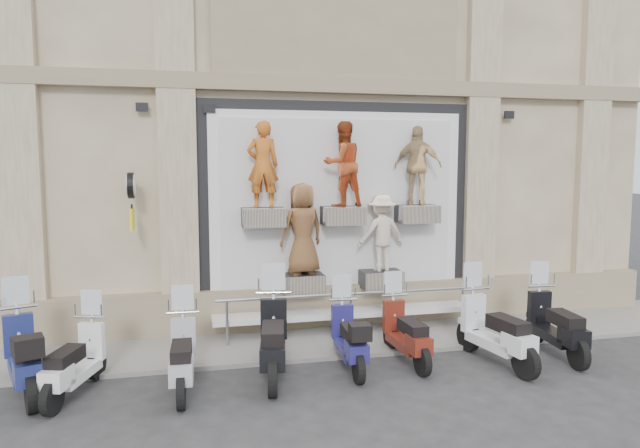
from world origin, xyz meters
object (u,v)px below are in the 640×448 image
(scooter_d, at_px, (273,324))
(scooter_h, at_px, (557,312))
(clock_sign_bracket, at_px, (131,194))
(guard_rail, at_px, (351,317))
(scooter_e, at_px, (349,326))
(scooter_b, at_px, (74,348))
(scooter_f, at_px, (406,320))
(scooter_g, at_px, (496,317))
(scooter_a, at_px, (23,340))
(scooter_c, at_px, (182,343))

(scooter_d, height_order, scooter_h, scooter_d)
(scooter_d, relative_size, scooter_h, 1.09)
(clock_sign_bracket, bearing_deg, guard_rail, -6.84)
(scooter_h, bearing_deg, scooter_e, -177.69)
(guard_rail, height_order, scooter_e, scooter_e)
(scooter_b, relative_size, scooter_f, 0.99)
(scooter_e, distance_m, scooter_g, 2.45)
(clock_sign_bracket, relative_size, scooter_d, 0.49)
(scooter_b, bearing_deg, scooter_e, 19.38)
(scooter_h, bearing_deg, scooter_b, -174.89)
(guard_rail, relative_size, scooter_a, 2.52)
(scooter_c, bearing_deg, guard_rail, 31.16)
(scooter_c, distance_m, scooter_d, 1.40)
(scooter_a, height_order, scooter_g, scooter_a)
(scooter_b, xyz_separation_m, scooter_c, (1.50, -0.16, 0.02))
(guard_rail, relative_size, clock_sign_bracket, 4.96)
(scooter_c, height_order, scooter_h, scooter_h)
(guard_rail, bearing_deg, clock_sign_bracket, 173.16)
(scooter_b, relative_size, scooter_h, 0.92)
(scooter_a, height_order, scooter_e, scooter_a)
(scooter_c, xyz_separation_m, scooter_h, (6.31, 0.11, 0.05))
(guard_rail, distance_m, scooter_e, 1.50)
(scooter_a, relative_size, scooter_c, 1.12)
(scooter_b, relative_size, scooter_c, 0.98)
(guard_rail, xyz_separation_m, scooter_d, (-1.69, -1.50, 0.38))
(scooter_a, xyz_separation_m, scooter_f, (5.87, 0.02, -0.09))
(guard_rail, distance_m, clock_sign_bracket, 4.57)
(scooter_a, distance_m, scooter_d, 3.61)
(scooter_g, bearing_deg, scooter_b, 169.57)
(scooter_c, height_order, scooter_e, scooter_c)
(clock_sign_bracket, height_order, scooter_e, clock_sign_bracket)
(scooter_e, bearing_deg, scooter_a, -177.61)
(scooter_f, bearing_deg, scooter_d, -178.00)
(scooter_d, xyz_separation_m, scooter_g, (3.68, -0.27, -0.04))
(scooter_d, relative_size, scooter_e, 1.18)
(scooter_a, relative_size, scooter_e, 1.13)
(clock_sign_bracket, relative_size, scooter_b, 0.58)
(scooter_f, distance_m, scooter_h, 2.68)
(scooter_c, bearing_deg, scooter_d, 11.25)
(scooter_c, xyz_separation_m, scooter_f, (3.65, 0.39, -0.01))
(scooter_a, xyz_separation_m, scooter_g, (7.29, -0.41, -0.00))
(scooter_d, relative_size, scooter_g, 1.05)
(guard_rail, relative_size, scooter_d, 2.42)
(guard_rail, xyz_separation_m, clock_sign_bracket, (-3.90, 0.47, 2.34))
(scooter_h, bearing_deg, scooter_d, -175.88)
(scooter_a, relative_size, scooter_f, 1.13)
(scooter_d, bearing_deg, scooter_h, 7.94)
(scooter_g, bearing_deg, scooter_f, 154.31)
(scooter_b, bearing_deg, clock_sign_bracket, 89.07)
(scooter_a, relative_size, scooter_h, 1.05)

